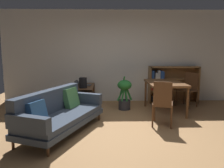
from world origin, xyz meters
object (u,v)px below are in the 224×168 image
at_px(fabric_couch, 59,112).
at_px(potted_floor_plant, 124,93).
at_px(open_laptop, 84,84).
at_px(bookshelf, 170,84).
at_px(desk_speaker, 83,83).
at_px(dining_chair_far, 189,87).
at_px(media_console, 85,97).
at_px(dining_chair_near, 163,102).
at_px(dining_table, 165,85).

bearing_deg(fabric_couch, potted_floor_plant, 48.59).
relative_size(open_laptop, bookshelf, 0.32).
relative_size(desk_speaker, bookshelf, 0.18).
distance_m(open_laptop, dining_chair_far, 2.89).
bearing_deg(potted_floor_plant, dining_chair_far, 9.30).
relative_size(media_console, desk_speaker, 4.62).
distance_m(potted_floor_plant, dining_chair_far, 1.82).
bearing_deg(potted_floor_plant, bookshelf, 30.15).
relative_size(dining_chair_near, bookshelf, 0.65).
xyz_separation_m(fabric_couch, dining_table, (2.36, 1.30, 0.30)).
height_order(desk_speaker, bookshelf, bookshelf).
bearing_deg(fabric_couch, media_console, 79.78).
bearing_deg(desk_speaker, dining_chair_far, 6.51).
bearing_deg(desk_speaker, media_console, 86.09).
height_order(open_laptop, dining_chair_near, dining_chair_near).
distance_m(desk_speaker, bookshelf, 2.63).
xyz_separation_m(desk_speaker, dining_chair_near, (1.74, -1.28, -0.20)).
relative_size(fabric_couch, bookshelf, 1.47).
bearing_deg(desk_speaker, dining_chair_near, -36.37).
bearing_deg(media_console, dining_chair_near, -42.02).
relative_size(fabric_couch, dining_chair_far, 2.31).
bearing_deg(media_console, dining_chair_far, 1.15).
distance_m(desk_speaker, dining_chair_near, 2.17).
bearing_deg(dining_table, fabric_couch, -151.09).
height_order(media_console, bookshelf, bookshelf).
height_order(media_console, dining_chair_far, dining_chair_far).
height_order(potted_floor_plant, dining_chair_near, dining_chair_near).
distance_m(open_laptop, dining_chair_near, 2.46).
relative_size(media_console, dining_table, 1.00).
bearing_deg(potted_floor_plant, media_console, 167.32).
xyz_separation_m(fabric_couch, bookshelf, (2.79, 2.38, 0.16)).
distance_m(fabric_couch, media_console, 1.83).
height_order(dining_chair_near, bookshelf, bookshelf).
relative_size(dining_chair_near, dining_chair_far, 1.01).
bearing_deg(open_laptop, dining_chair_near, -44.16).
relative_size(fabric_couch, dining_chair_near, 2.27).
height_order(dining_table, bookshelf, bookshelf).
bearing_deg(potted_floor_plant, open_laptop, 159.97).
relative_size(open_laptop, potted_floor_plant, 0.54).
bearing_deg(dining_chair_near, fabric_couch, -173.13).
distance_m(dining_table, bookshelf, 1.17).
bearing_deg(fabric_couch, desk_speaker, 78.69).
xyz_separation_m(open_laptop, dining_chair_far, (2.89, -0.11, -0.09)).
xyz_separation_m(open_laptop, dining_table, (2.08, -0.66, 0.07)).
height_order(fabric_couch, potted_floor_plant, potted_floor_plant).
height_order(potted_floor_plant, dining_chair_far, dining_chair_far).
relative_size(desk_speaker, potted_floor_plant, 0.30).
bearing_deg(dining_table, dining_chair_far, 34.22).
height_order(media_console, dining_table, dining_table).
relative_size(open_laptop, dining_chair_near, 0.50).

